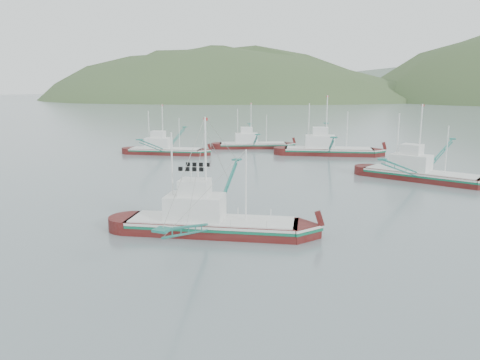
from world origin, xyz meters
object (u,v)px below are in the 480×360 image
at_px(bg_boat_right, 421,165).
at_px(bg_boat_extra, 253,138).
at_px(main_boat, 210,210).
at_px(bg_boat_left, 165,145).
at_px(bg_boat_far, 328,143).

xyz_separation_m(bg_boat_right, bg_boat_extra, (-30.78, 20.46, -0.01)).
height_order(main_boat, bg_boat_extra, main_boat).
bearing_deg(bg_boat_left, bg_boat_extra, 38.12).
bearing_deg(bg_boat_far, main_boat, -103.75).
height_order(bg_boat_right, bg_boat_extra, bg_boat_right).
relative_size(main_boat, bg_boat_right, 0.98).
relative_size(bg_boat_far, bg_boat_extra, 1.22).
bearing_deg(bg_boat_far, bg_boat_right, -63.41).
distance_m(bg_boat_far, bg_boat_extra, 15.48).
distance_m(bg_boat_left, bg_boat_far, 27.97).
bearing_deg(bg_boat_right, bg_boat_far, 147.93).
height_order(main_boat, bg_boat_right, bg_boat_right).
bearing_deg(bg_boat_left, bg_boat_far, 8.51).
distance_m(main_boat, bg_boat_extra, 52.74).
bearing_deg(bg_boat_right, bg_boat_left, -173.71).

